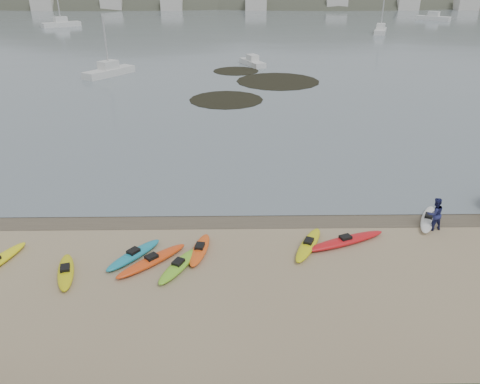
{
  "coord_description": "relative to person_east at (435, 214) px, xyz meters",
  "views": [
    {
      "loc": [
        -0.36,
        -22.82,
        12.38
      ],
      "look_at": [
        0.0,
        0.0,
        1.5
      ],
      "focal_mm": 35.0,
      "sensor_mm": 36.0,
      "label": 1
    }
  ],
  "objects": [
    {
      "name": "wet_sand",
      "position": [
        -10.12,
        1.25,
        -0.9
      ],
      "size": [
        60.0,
        60.0,
        0.0
      ],
      "primitive_type": "plane",
      "color": "brown",
      "rests_on": "ground"
    },
    {
      "name": "far_town",
      "position": [
        -4.12,
        146.55,
        1.1
      ],
      "size": [
        199.0,
        5.0,
        4.0
      ],
      "color": "beige",
      "rests_on": "ground"
    },
    {
      "name": "kelp_mats",
      "position": [
        -7.75,
        34.59,
        -0.87
      ],
      "size": [
        15.16,
        22.25,
        0.04
      ],
      "color": "black",
      "rests_on": "water"
    },
    {
      "name": "person_east",
      "position": [
        0.0,
        0.0,
        0.0
      ],
      "size": [
        1.0,
        0.85,
        1.8
      ],
      "primitive_type": "imported",
      "rotation": [
        0.0,
        0.0,
        3.36
      ],
      "color": "navy",
      "rests_on": "ground"
    },
    {
      "name": "kayaks",
      "position": [
        -11.62,
        -2.24,
        -0.73
      ],
      "size": [
        23.64,
        7.75,
        0.34
      ],
      "color": "teal",
      "rests_on": "ground"
    },
    {
      "name": "moored_boats",
      "position": [
        -3.45,
        85.31,
        -0.34
      ],
      "size": [
        103.35,
        78.95,
        1.23
      ],
      "color": "silver",
      "rests_on": "ground"
    },
    {
      "name": "ground",
      "position": [
        -10.12,
        1.55,
        -0.9
      ],
      "size": [
        600.0,
        600.0,
        0.0
      ],
      "primitive_type": "plane",
      "color": "tan",
      "rests_on": "ground"
    },
    {
      "name": "far_hills",
      "position": [
        29.26,
        195.52,
        -16.83
      ],
      "size": [
        550.0,
        135.0,
        80.0
      ],
      "color": "#384235",
      "rests_on": "ground"
    }
  ]
}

